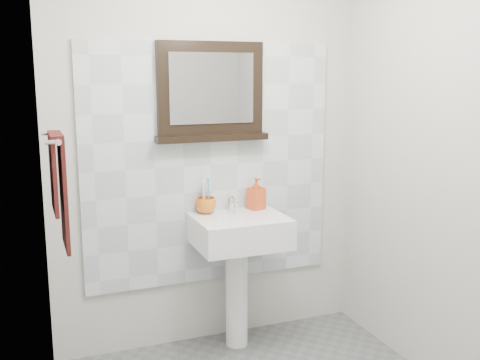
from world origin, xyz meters
name	(u,v)px	position (x,y,z in m)	size (l,w,h in m)	color
back_wall	(210,149)	(0.00, 1.10, 1.25)	(2.00, 0.01, 2.50)	beige
front_wall	(471,251)	(0.00, -1.10, 1.25)	(2.00, 0.01, 2.50)	beige
left_wall	(52,197)	(-1.00, 0.00, 1.25)	(0.01, 2.20, 2.50)	beige
right_wall	(464,166)	(1.00, 0.00, 1.25)	(0.01, 2.20, 2.50)	beige
splashback	(210,165)	(0.00, 1.09, 1.15)	(1.60, 0.02, 1.50)	silver
pedestal_sink	(239,245)	(0.11, 0.87, 0.68)	(0.55, 0.44, 0.96)	white
toothbrush_cup	(206,205)	(-0.06, 1.02, 0.91)	(0.13, 0.13, 0.10)	orange
toothbrushes	(206,194)	(-0.06, 1.02, 0.98)	(0.05, 0.04, 0.21)	white
soap_dispenser	(256,193)	(0.28, 1.00, 0.96)	(0.09, 0.09, 0.20)	red
framed_mirror	(211,94)	(0.00, 1.06, 1.59)	(0.70, 0.11, 0.60)	black
towel_bar	(55,137)	(-0.95, 0.50, 1.42)	(0.07, 0.40, 0.03)	silver
hand_towel	(59,182)	(-0.94, 0.50, 1.21)	(0.06, 0.30, 0.55)	black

